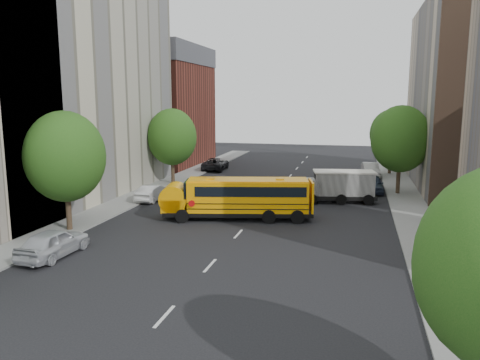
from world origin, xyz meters
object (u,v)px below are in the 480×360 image
at_px(street_tree_5, 391,134).
at_px(parked_car_2, 215,164).
at_px(street_tree_1, 65,157).
at_px(parked_car_1, 153,193).
at_px(parked_car_5, 370,170).
at_px(parked_car_0, 53,243).
at_px(parked_car_4, 373,184).
at_px(street_tree_4, 401,139).
at_px(safari_truck, 338,186).
at_px(street_tree_2, 172,137).
at_px(school_bus, 237,196).

xyz_separation_m(street_tree_5, parked_car_2, (-20.60, -1.71, -3.95)).
relative_size(street_tree_1, street_tree_5, 1.05).
distance_m(street_tree_1, parked_car_1, 10.99).
bearing_deg(parked_car_1, parked_car_5, -134.41).
height_order(parked_car_0, parked_car_1, parked_car_0).
xyz_separation_m(street_tree_5, parked_car_4, (-2.20, -11.50, -3.93)).
xyz_separation_m(street_tree_4, safari_truck, (-5.16, -4.72, -3.66)).
bearing_deg(safari_truck, street_tree_2, 154.15).
relative_size(street_tree_4, school_bus, 0.74).
bearing_deg(parked_car_4, parked_car_5, 87.73).
bearing_deg(street_tree_4, school_bus, -134.62).
height_order(street_tree_2, street_tree_4, street_tree_4).
bearing_deg(parked_car_2, street_tree_2, 78.69).
relative_size(street_tree_1, safari_truck, 1.20).
bearing_deg(parked_car_0, parked_car_5, -116.45).
distance_m(school_bus, parked_car_2, 24.10).
xyz_separation_m(street_tree_2, parked_car_4, (19.80, 0.50, -4.05)).
height_order(parked_car_1, parked_car_5, parked_car_5).
relative_size(parked_car_2, parked_car_4, 1.20).
distance_m(street_tree_5, parked_car_2, 21.04).
bearing_deg(parked_car_5, street_tree_5, 43.75).
height_order(street_tree_2, school_bus, street_tree_2).
xyz_separation_m(street_tree_1, street_tree_4, (22.00, 18.00, 0.12)).
bearing_deg(parked_car_0, street_tree_4, -128.81).
bearing_deg(parked_car_4, safari_truck, -121.80).
bearing_deg(street_tree_4, street_tree_1, -140.71).
xyz_separation_m(street_tree_4, parked_car_2, (-20.60, 10.29, -4.32)).
distance_m(safari_truck, parked_car_5, 14.46).
distance_m(street_tree_5, parked_car_4, 12.35).
relative_size(street_tree_4, parked_car_4, 1.78).
bearing_deg(parked_car_0, street_tree_1, -62.87).
relative_size(street_tree_2, school_bus, 0.70).
bearing_deg(street_tree_5, school_bus, -116.48).
height_order(street_tree_2, parked_car_4, street_tree_2).
relative_size(street_tree_5, school_bus, 0.69).
bearing_deg(street_tree_4, parked_car_2, 153.47).
distance_m(street_tree_2, school_bus, 16.07).
distance_m(parked_car_2, parked_car_5, 18.42).
relative_size(safari_truck, parked_car_2, 1.20).
height_order(street_tree_1, street_tree_2, street_tree_1).
distance_m(street_tree_4, school_bus, 17.52).
xyz_separation_m(parked_car_0, parked_car_2, (-0.80, 33.03, -0.04)).
xyz_separation_m(street_tree_2, parked_car_1, (1.40, -7.97, -4.13)).
height_order(street_tree_4, parked_car_4, street_tree_4).
distance_m(parked_car_2, parked_car_4, 20.84).
distance_m(parked_car_1, parked_car_4, 20.26).
xyz_separation_m(street_tree_4, parked_car_1, (-20.60, -7.97, -4.38)).
bearing_deg(street_tree_4, parked_car_5, 103.15).
height_order(street_tree_4, street_tree_5, street_tree_4).
bearing_deg(street_tree_4, parked_car_0, -131.05).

